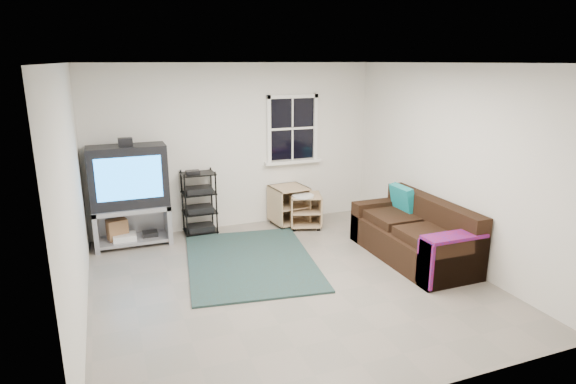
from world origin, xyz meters
name	(u,v)px	position (x,y,z in m)	size (l,w,h in m)	color
room	(292,133)	(0.95, 2.27, 1.48)	(4.60, 4.62, 4.60)	gray
tv_unit	(129,187)	(-1.68, 2.01, 0.87)	(1.08, 0.54, 1.58)	#98989F
av_rack	(199,207)	(-0.67, 2.10, 0.44)	(0.50, 0.37, 1.01)	black
side_table_left	(288,204)	(0.78, 2.05, 0.34)	(0.60, 0.60, 0.64)	tan
side_table_right	(305,208)	(0.99, 1.81, 0.32)	(0.62, 0.62, 0.57)	tan
sofa	(415,236)	(1.88, 0.07, 0.31)	(0.86, 1.94, 0.89)	black
shag_rug	(251,261)	(-0.26, 0.74, 0.01)	(1.65, 2.27, 0.03)	#2F2115
paper_bag	(118,232)	(-1.89, 2.03, 0.20)	(0.28, 0.18, 0.40)	#9D6F46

